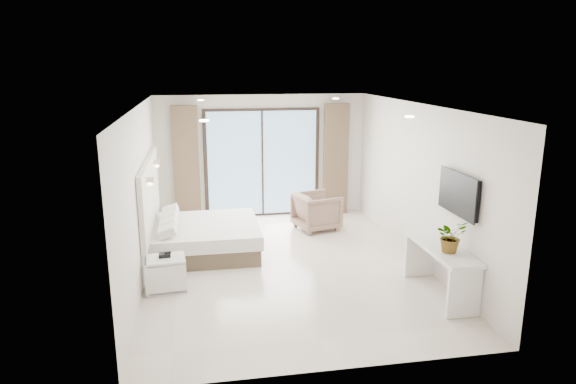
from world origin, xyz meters
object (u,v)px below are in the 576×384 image
bed (204,238)px  nightstand (167,274)px  console_desk (441,260)px  armchair (317,210)px

bed → nightstand: (-0.58, -1.51, -0.03)m
console_desk → armchair: bearing=107.5°
nightstand → armchair: bearing=35.3°
nightstand → armchair: armchair is taller
armchair → bed: bearing=98.0°
console_desk → armchair: size_ratio=1.90×
nightstand → console_desk: bearing=-18.0°
nightstand → armchair: 3.83m
bed → console_desk: console_desk is taller
bed → nightstand: size_ratio=3.18×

